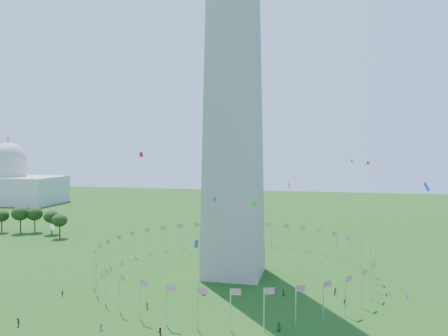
{
  "coord_description": "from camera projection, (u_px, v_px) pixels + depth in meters",
  "views": [
    {
      "loc": [
        24.38,
        -75.9,
        38.13
      ],
      "look_at": [
        0.29,
        35.0,
        32.56
      ],
      "focal_mm": 35.0,
      "sensor_mm": 36.0,
      "label": 1
    }
  ],
  "objects": [
    {
      "name": "crowd",
      "position": [
        207.0,
        333.0,
        87.45
      ],
      "size": [
        95.0,
        78.28,
        1.84
      ],
      "color": "#272727",
      "rests_on": "ground"
    },
    {
      "name": "flag_ring",
      "position": [
        234.0,
        260.0,
        129.7
      ],
      "size": [
        80.24,
        80.24,
        9.0
      ],
      "color": "silver",
      "rests_on": "ground"
    },
    {
      "name": "tree_line_west",
      "position": [
        17.0,
        221.0,
        191.8
      ],
      "size": [
        55.07,
        15.51,
        11.61
      ],
      "color": "#264316",
      "rests_on": "ground"
    },
    {
      "name": "capitol_building",
      "position": [
        8.0,
        169.0,
        293.84
      ],
      "size": [
        70.0,
        35.0,
        46.0
      ],
      "primitive_type": null,
      "color": "beige",
      "rests_on": "ground"
    },
    {
      "name": "kites_aloft",
      "position": [
        240.0,
        217.0,
        107.32
      ],
      "size": [
        109.94,
        72.28,
        28.31
      ],
      "color": "green",
      "rests_on": "ground"
    }
  ]
}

